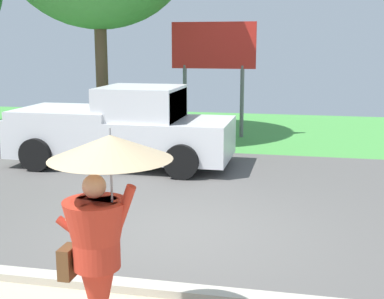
% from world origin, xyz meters
% --- Properties ---
extents(ground_plane, '(40.00, 22.00, 0.20)m').
position_xyz_m(ground_plane, '(0.00, 2.95, -0.05)').
color(ground_plane, '#565451').
extents(monk_pedestrian, '(1.13, 1.12, 2.13)m').
position_xyz_m(monk_pedestrian, '(-0.01, -3.13, 1.15)').
color(monk_pedestrian, '#B22D1E').
rests_on(monk_pedestrian, ground_plane).
extents(pickup_truck, '(5.20, 2.28, 1.88)m').
position_xyz_m(pickup_truck, '(-2.38, 4.13, 0.87)').
color(pickup_truck, silver).
rests_on(pickup_truck, ground_plane).
extents(roadside_billboard, '(2.60, 0.12, 3.50)m').
position_xyz_m(roadside_billboard, '(-0.95, 8.47, 2.55)').
color(roadside_billboard, slate).
rests_on(roadside_billboard, ground_plane).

